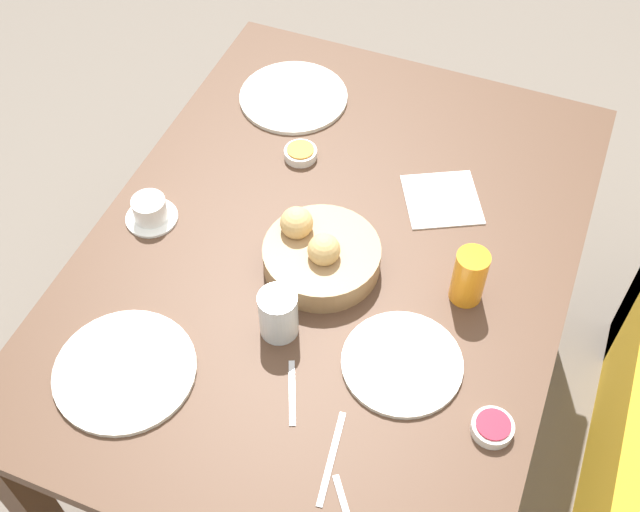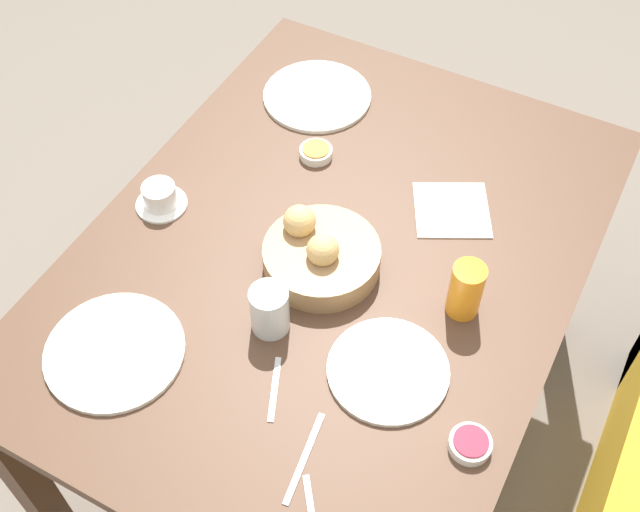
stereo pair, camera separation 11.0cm
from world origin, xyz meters
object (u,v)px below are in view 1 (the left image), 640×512
(water_tumbler, at_px, (278,314))
(knife_silver, at_px, (331,458))
(spoon_coffee, at_px, (292,393))
(napkin, at_px, (442,199))
(plate_near_right, at_px, (125,371))
(coffee_cup, at_px, (150,211))
(juice_glass, at_px, (469,277))
(jam_bowl_honey, at_px, (301,153))
(plate_far_center, at_px, (402,363))
(bread_basket, at_px, (318,254))
(plate_near_left, at_px, (294,97))
(jam_bowl_berry, at_px, (492,427))

(water_tumbler, xyz_separation_m, knife_silver, (0.21, 0.19, -0.05))
(spoon_coffee, xyz_separation_m, napkin, (-0.55, 0.12, 0.00))
(plate_near_right, height_order, coffee_cup, coffee_cup)
(juice_glass, xyz_separation_m, spoon_coffee, (0.32, -0.23, -0.06))
(water_tumbler, bearing_deg, spoon_coffee, 32.87)
(plate_near_right, xyz_separation_m, knife_silver, (0.02, 0.41, -0.00))
(jam_bowl_honey, relative_size, napkin, 0.35)
(coffee_cup, bearing_deg, spoon_coffee, 57.99)
(plate_far_center, bearing_deg, coffee_cup, -103.51)
(bread_basket, relative_size, plate_near_left, 0.90)
(plate_far_center, height_order, juice_glass, juice_glass)
(water_tumbler, bearing_deg, plate_near_right, -49.92)
(coffee_cup, xyz_separation_m, jam_bowl_berry, (0.21, 0.79, -0.01))
(knife_silver, relative_size, napkin, 0.83)
(water_tumbler, distance_m, knife_silver, 0.28)
(coffee_cup, relative_size, jam_bowl_berry, 1.49)
(plate_near_right, distance_m, jam_bowl_berry, 0.66)
(bread_basket, xyz_separation_m, juice_glass, (-0.03, 0.29, 0.03))
(water_tumbler, bearing_deg, bread_basket, 176.38)
(juice_glass, bearing_deg, spoon_coffee, -35.54)
(plate_near_left, bearing_deg, napkin, 66.16)
(water_tumbler, bearing_deg, juice_glass, 124.08)
(knife_silver, distance_m, napkin, 0.64)
(plate_near_right, xyz_separation_m, jam_bowl_honey, (-0.63, 0.08, 0.01))
(bread_basket, bearing_deg, spoon_coffee, 12.53)
(coffee_cup, bearing_deg, water_tumbler, 66.57)
(plate_near_left, height_order, coffee_cup, coffee_cup)
(napkin, bearing_deg, jam_bowl_berry, 25.30)
(juice_glass, relative_size, coffee_cup, 1.10)
(juice_glass, bearing_deg, water_tumbler, -55.92)
(plate_near_left, relative_size, napkin, 1.23)
(water_tumbler, distance_m, spoon_coffee, 0.15)
(plate_near_right, bearing_deg, jam_bowl_honey, 172.41)
(napkin, bearing_deg, jam_bowl_honey, -91.71)
(plate_near_right, relative_size, spoon_coffee, 2.10)
(jam_bowl_honey, height_order, napkin, jam_bowl_honey)
(jam_bowl_honey, xyz_separation_m, spoon_coffee, (0.56, 0.21, -0.01))
(spoon_coffee, height_order, napkin, napkin)
(coffee_cup, bearing_deg, plate_near_right, 21.59)
(plate_far_center, distance_m, knife_silver, 0.23)
(plate_far_center, distance_m, jam_bowl_honey, 0.57)
(plate_far_center, bearing_deg, jam_bowl_berry, 69.68)
(bread_basket, height_order, plate_near_left, bread_basket)
(jam_bowl_berry, bearing_deg, napkin, -154.70)
(jam_bowl_honey, bearing_deg, spoon_coffee, 21.04)
(napkin, bearing_deg, juice_glass, 26.37)
(spoon_coffee, relative_size, napkin, 0.59)
(plate_near_right, bearing_deg, spoon_coffee, 103.66)
(bread_basket, relative_size, jam_bowl_honey, 3.17)
(coffee_cup, distance_m, spoon_coffee, 0.51)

